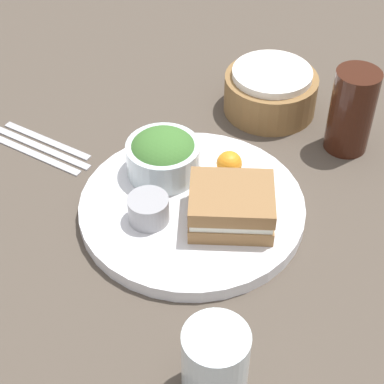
{
  "coord_description": "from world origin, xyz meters",
  "views": [
    {
      "loc": [
        0.2,
        -0.6,
        0.64
      ],
      "look_at": [
        0.0,
        0.0,
        0.04
      ],
      "focal_mm": 60.0,
      "sensor_mm": 36.0,
      "label": 1
    }
  ],
  "objects_px": {
    "salad_bowl": "(163,155)",
    "fork": "(31,153)",
    "bread_basket": "(270,91)",
    "knife": "(39,146)",
    "water_glass": "(215,363)",
    "dressing_cup": "(148,209)",
    "plate": "(192,208)",
    "sandwich": "(231,206)",
    "drink_glass": "(352,111)",
    "spoon": "(47,140)"
  },
  "relations": [
    {
      "from": "drink_glass",
      "to": "plate",
      "type": "bearing_deg",
      "value": -129.52
    },
    {
      "from": "plate",
      "to": "fork",
      "type": "bearing_deg",
      "value": 171.35
    },
    {
      "from": "dressing_cup",
      "to": "knife",
      "type": "relative_size",
      "value": 0.28
    },
    {
      "from": "dressing_cup",
      "to": "bread_basket",
      "type": "xyz_separation_m",
      "value": [
        0.09,
        0.32,
        -0.0
      ]
    },
    {
      "from": "sandwich",
      "to": "salad_bowl",
      "type": "bearing_deg",
      "value": 152.28
    },
    {
      "from": "plate",
      "to": "bread_basket",
      "type": "bearing_deg",
      "value": 80.98
    },
    {
      "from": "bread_basket",
      "to": "salad_bowl",
      "type": "bearing_deg",
      "value": -114.49
    },
    {
      "from": "fork",
      "to": "knife",
      "type": "xyz_separation_m",
      "value": [
        0.0,
        0.02,
        0.0
      ]
    },
    {
      "from": "plate",
      "to": "sandwich",
      "type": "distance_m",
      "value": 0.07
    },
    {
      "from": "salad_bowl",
      "to": "water_glass",
      "type": "distance_m",
      "value": 0.34
    },
    {
      "from": "bread_basket",
      "to": "water_glass",
      "type": "xyz_separation_m",
      "value": [
        0.07,
        -0.52,
        0.01
      ]
    },
    {
      "from": "knife",
      "to": "spoon",
      "type": "xyz_separation_m",
      "value": [
        0.0,
        0.02,
        0.0
      ]
    },
    {
      "from": "plate",
      "to": "salad_bowl",
      "type": "xyz_separation_m",
      "value": [
        -0.06,
        0.05,
        0.04
      ]
    },
    {
      "from": "drink_glass",
      "to": "bread_basket",
      "type": "distance_m",
      "value": 0.15
    },
    {
      "from": "fork",
      "to": "knife",
      "type": "height_order",
      "value": "same"
    },
    {
      "from": "salad_bowl",
      "to": "bread_basket",
      "type": "xyz_separation_m",
      "value": [
        0.1,
        0.23,
        -0.01
      ]
    },
    {
      "from": "dressing_cup",
      "to": "fork",
      "type": "xyz_separation_m",
      "value": [
        -0.23,
        0.09,
        -0.04
      ]
    },
    {
      "from": "plate",
      "to": "spoon",
      "type": "height_order",
      "value": "plate"
    },
    {
      "from": "sandwich",
      "to": "fork",
      "type": "xyz_separation_m",
      "value": [
        -0.34,
        0.06,
        -0.04
      ]
    },
    {
      "from": "sandwich",
      "to": "fork",
      "type": "distance_m",
      "value": 0.34
    },
    {
      "from": "bread_basket",
      "to": "knife",
      "type": "height_order",
      "value": "bread_basket"
    },
    {
      "from": "plate",
      "to": "salad_bowl",
      "type": "relative_size",
      "value": 2.95
    },
    {
      "from": "knife",
      "to": "sandwich",
      "type": "bearing_deg",
      "value": 179.73
    },
    {
      "from": "dressing_cup",
      "to": "sandwich",
      "type": "bearing_deg",
      "value": 17.9
    },
    {
      "from": "bread_basket",
      "to": "spoon",
      "type": "height_order",
      "value": "bread_basket"
    },
    {
      "from": "bread_basket",
      "to": "knife",
      "type": "relative_size",
      "value": 0.78
    },
    {
      "from": "drink_glass",
      "to": "spoon",
      "type": "height_order",
      "value": "drink_glass"
    },
    {
      "from": "sandwich",
      "to": "dressing_cup",
      "type": "relative_size",
      "value": 2.38
    },
    {
      "from": "sandwich",
      "to": "knife",
      "type": "height_order",
      "value": "sandwich"
    },
    {
      "from": "plate",
      "to": "salad_bowl",
      "type": "height_order",
      "value": "salad_bowl"
    },
    {
      "from": "dressing_cup",
      "to": "water_glass",
      "type": "relative_size",
      "value": 0.57
    },
    {
      "from": "sandwich",
      "to": "fork",
      "type": "bearing_deg",
      "value": 170.42
    },
    {
      "from": "sandwich",
      "to": "drink_glass",
      "type": "xyz_separation_m",
      "value": [
        0.12,
        0.23,
        0.02
      ]
    },
    {
      "from": "sandwich",
      "to": "bread_basket",
      "type": "bearing_deg",
      "value": 93.2
    },
    {
      "from": "dressing_cup",
      "to": "fork",
      "type": "height_order",
      "value": "dressing_cup"
    },
    {
      "from": "fork",
      "to": "dressing_cup",
      "type": "bearing_deg",
      "value": 171.05
    },
    {
      "from": "dressing_cup",
      "to": "water_glass",
      "type": "bearing_deg",
      "value": -52.33
    },
    {
      "from": "sandwich",
      "to": "knife",
      "type": "relative_size",
      "value": 0.68
    },
    {
      "from": "plate",
      "to": "fork",
      "type": "height_order",
      "value": "plate"
    },
    {
      "from": "salad_bowl",
      "to": "fork",
      "type": "distance_m",
      "value": 0.22
    },
    {
      "from": "spoon",
      "to": "water_glass",
      "type": "xyz_separation_m",
      "value": [
        0.38,
        -0.33,
        0.05
      ]
    },
    {
      "from": "plate",
      "to": "spoon",
      "type": "xyz_separation_m",
      "value": [
        -0.27,
        0.08,
        -0.01
      ]
    },
    {
      "from": "dressing_cup",
      "to": "bread_basket",
      "type": "bearing_deg",
      "value": 74.71
    },
    {
      "from": "knife",
      "to": "plate",
      "type": "bearing_deg",
      "value": -180.0
    },
    {
      "from": "drink_glass",
      "to": "spoon",
      "type": "bearing_deg",
      "value": -162.64
    },
    {
      "from": "dressing_cup",
      "to": "fork",
      "type": "bearing_deg",
      "value": 158.72
    },
    {
      "from": "plate",
      "to": "drink_glass",
      "type": "distance_m",
      "value": 0.29
    },
    {
      "from": "salad_bowl",
      "to": "water_glass",
      "type": "xyz_separation_m",
      "value": [
        0.17,
        -0.3,
        -0.0
      ]
    },
    {
      "from": "knife",
      "to": "water_glass",
      "type": "bearing_deg",
      "value": 153.51
    },
    {
      "from": "spoon",
      "to": "plate",
      "type": "bearing_deg",
      "value": 176.32
    }
  ]
}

